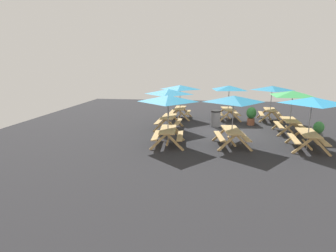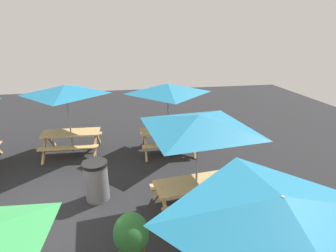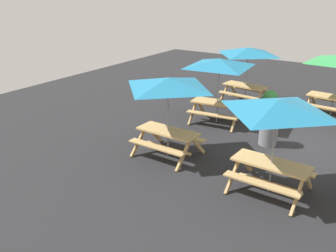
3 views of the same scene
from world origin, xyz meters
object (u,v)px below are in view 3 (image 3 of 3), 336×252
picnic_table_4 (219,68)px  trash_bin_gray (269,129)px  picnic_table_7 (277,113)px  potted_plant_1 (270,103)px  picnic_table_3 (248,55)px  picnic_table_1 (168,89)px

picnic_table_4 → trash_bin_gray: 2.81m
picnic_table_7 → trash_bin_gray: (-0.99, 2.71, -1.49)m
picnic_table_4 → potted_plant_1: picnic_table_4 is taller
picnic_table_3 → trash_bin_gray: bearing=-52.1°
picnic_table_4 → picnic_table_7: same height
picnic_table_4 → trash_bin_gray: picnic_table_4 is taller
picnic_table_1 → potted_plant_1: bearing=74.4°
picnic_table_1 → picnic_table_3: 5.99m
picnic_table_1 → potted_plant_1: (1.41, 4.52, -1.37)m
picnic_table_3 → picnic_table_4: bearing=-82.6°
picnic_table_7 → potted_plant_1: (-1.73, 4.88, -1.37)m
picnic_table_7 → picnic_table_1: bearing=175.8°
picnic_table_4 → potted_plant_1: bearing=34.6°
picnic_table_3 → picnic_table_4: 2.74m
potted_plant_1 → picnic_table_1: bearing=-107.4°
trash_bin_gray → potted_plant_1: bearing=108.8°
picnic_table_1 → trash_bin_gray: 3.52m
trash_bin_gray → potted_plant_1: size_ratio=0.88×
picnic_table_3 → picnic_table_4: (0.07, -2.74, 0.00)m
trash_bin_gray → picnic_table_3: bearing=121.9°
picnic_table_3 → potted_plant_1: 2.52m
picnic_table_4 → trash_bin_gray: (2.20, -0.91, -1.49)m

